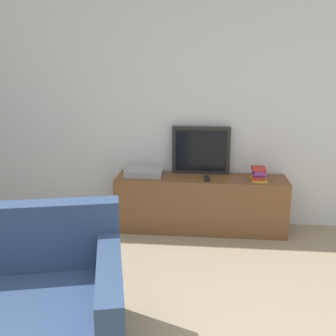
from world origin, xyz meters
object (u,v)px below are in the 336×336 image
tv_stand (200,204)px  set_top_box (144,172)px  book_stack (259,174)px  remote_on_stand (207,178)px  television (201,150)px

tv_stand → set_top_box: 0.69m
book_stack → set_top_box: (-1.20, 0.05, -0.03)m
remote_on_stand → set_top_box: size_ratio=0.38×
television → set_top_box: size_ratio=1.57×
book_stack → set_top_box: book_stack is taller
tv_stand → set_top_box: size_ratio=4.52×
tv_stand → set_top_box: (-0.61, 0.01, 0.33)m
tv_stand → book_stack: size_ratio=8.37×
book_stack → remote_on_stand: size_ratio=1.41×
remote_on_stand → television: bearing=105.6°
television → remote_on_stand: 0.36m
tv_stand → television: size_ratio=2.88×
tv_stand → television: 0.57m
book_stack → remote_on_stand: (-0.53, -0.04, -0.05)m
remote_on_stand → set_top_box: set_top_box is taller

